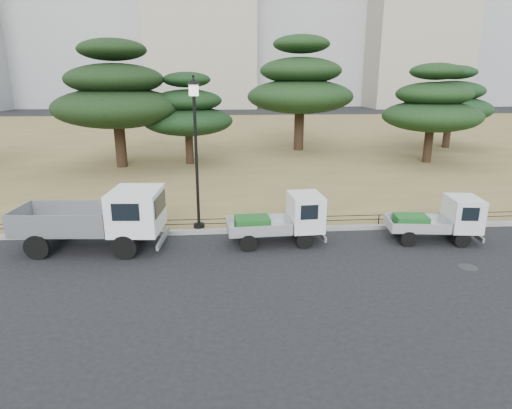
{
  "coord_description": "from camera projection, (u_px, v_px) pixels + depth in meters",
  "views": [
    {
      "loc": [
        -1.19,
        -13.07,
        5.71
      ],
      "look_at": [
        0.0,
        2.0,
        1.3
      ],
      "focal_mm": 30.0,
      "sensor_mm": 36.0,
      "label": 1
    }
  ],
  "objects": [
    {
      "name": "ground",
      "position": [
        261.0,
        259.0,
        14.2
      ],
      "size": [
        220.0,
        220.0,
        0.0
      ],
      "primitive_type": "plane",
      "color": "black"
    },
    {
      "name": "lawn",
      "position": [
        234.0,
        138.0,
        43.46
      ],
      "size": [
        120.0,
        56.0,
        0.15
      ],
      "primitive_type": "cube",
      "color": "olive",
      "rests_on": "ground"
    },
    {
      "name": "curb",
      "position": [
        255.0,
        230.0,
        16.67
      ],
      "size": [
        120.0,
        0.25,
        0.16
      ],
      "primitive_type": "cube",
      "color": "gray",
      "rests_on": "ground"
    },
    {
      "name": "truck_large",
      "position": [
        99.0,
        217.0,
        14.73
      ],
      "size": [
        5.03,
        2.3,
        2.14
      ],
      "rotation": [
        0.0,
        0.0,
        -0.07
      ],
      "color": "black",
      "rests_on": "ground"
    },
    {
      "name": "truck_kei_front",
      "position": [
        283.0,
        219.0,
        15.38
      ],
      "size": [
        3.46,
        1.65,
        1.79
      ],
      "rotation": [
        0.0,
        0.0,
        0.06
      ],
      "color": "black",
      "rests_on": "ground"
    },
    {
      "name": "truck_kei_rear",
      "position": [
        440.0,
        219.0,
        15.56
      ],
      "size": [
        3.32,
        1.72,
        1.67
      ],
      "rotation": [
        0.0,
        0.0,
        -0.12
      ],
      "color": "black",
      "rests_on": "ground"
    },
    {
      "name": "street_lamp",
      "position": [
        195.0,
        129.0,
        15.7
      ],
      "size": [
        0.51,
        0.51,
        5.64
      ],
      "color": "black",
      "rests_on": "lawn"
    },
    {
      "name": "pipe_fence",
      "position": [
        254.0,
        220.0,
        16.71
      ],
      "size": [
        38.0,
        0.04,
        0.4
      ],
      "color": "black",
      "rests_on": "lawn"
    },
    {
      "name": "tarp_pile",
      "position": [
        50.0,
        220.0,
        16.42
      ],
      "size": [
        1.76,
        1.5,
        1.0
      ],
      "rotation": [
        0.0,
        0.0,
        -0.31
      ],
      "color": "navy",
      "rests_on": "lawn"
    },
    {
      "name": "manhole",
      "position": [
        468.0,
        267.0,
        13.55
      ],
      "size": [
        0.6,
        0.6,
        0.01
      ],
      "primitive_type": "cylinder",
      "color": "#2D2D30",
      "rests_on": "ground"
    },
    {
      "name": "pine_west_near",
      "position": [
        116.0,
        95.0,
        27.22
      ],
      "size": [
        8.05,
        8.05,
        8.05
      ],
      "color": "black",
      "rests_on": "lawn"
    },
    {
      "name": "pine_center_left",
      "position": [
        188.0,
        112.0,
        28.55
      ],
      "size": [
        5.99,
        5.99,
        6.09
      ],
      "color": "black",
      "rests_on": "lawn"
    },
    {
      "name": "pine_center_right",
      "position": [
        300.0,
        85.0,
        33.95
      ],
      "size": [
        8.44,
        8.44,
        8.95
      ],
      "color": "black",
      "rests_on": "lawn"
    },
    {
      "name": "pine_east_near",
      "position": [
        432.0,
        106.0,
        29.03
      ],
      "size": [
        6.6,
        6.6,
        6.67
      ],
      "color": "black",
      "rests_on": "lawn"
    },
    {
      "name": "pine_east_far",
      "position": [
        451.0,
        101.0,
        35.59
      ],
      "size": [
        6.7,
        6.7,
        6.73
      ],
      "color": "black",
      "rests_on": "lawn"
    }
  ]
}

